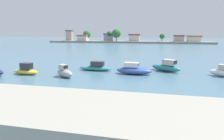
# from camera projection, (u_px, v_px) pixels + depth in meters

# --- Properties ---
(moored_boat_1) EXTENTS (4.13, 1.74, 1.70)m
(moored_boat_1) POSITION_uv_depth(u_px,v_px,m) (26.00, 70.00, 28.42)
(moored_boat_1) COLOR yellow
(moored_boat_1) RESTS_ON ground
(moored_boat_2) EXTENTS (3.40, 2.74, 1.71)m
(moored_boat_2) POSITION_uv_depth(u_px,v_px,m) (64.00, 72.00, 26.70)
(moored_boat_2) COLOR #9E9EA3
(moored_boat_2) RESTS_ON ground
(moored_boat_3) EXTENTS (5.53, 2.04, 1.49)m
(moored_boat_3) POSITION_uv_depth(u_px,v_px,m) (96.00, 67.00, 31.36)
(moored_boat_3) COLOR teal
(moored_boat_3) RESTS_ON ground
(moored_boat_4) EXTENTS (5.37, 2.33, 1.71)m
(moored_boat_4) POSITION_uv_depth(u_px,v_px,m) (134.00, 70.00, 28.61)
(moored_boat_4) COLOR #3856A8
(moored_boat_4) RESTS_ON ground
(moored_boat_5) EXTENTS (4.96, 3.89, 1.90)m
(moored_boat_5) POSITION_uv_depth(u_px,v_px,m) (167.00, 67.00, 30.61)
(moored_boat_5) COLOR teal
(moored_boat_5) RESTS_ON ground
(mooring_buoy_1) EXTENTS (0.35, 0.35, 0.35)m
(mooring_buoy_1) POSITION_uv_depth(u_px,v_px,m) (220.00, 64.00, 36.25)
(mooring_buoy_1) COLOR orange
(mooring_buoy_1) RESTS_ON ground
(distant_shoreline) EXTENTS (92.38, 11.30, 7.88)m
(distant_shoreline) POSITION_uv_depth(u_px,v_px,m) (125.00, 39.00, 112.06)
(distant_shoreline) COLOR gray
(distant_shoreline) RESTS_ON ground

